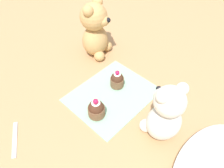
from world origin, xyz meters
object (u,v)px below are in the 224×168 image
Objects in this scene: teddy_bear_cream at (165,114)px; teddy_bear_tan at (95,30)px; cupcake_near_tan_bear at (117,80)px; teaspoon at (15,139)px; cupcake_near_cream_bear at (96,109)px.

teddy_bear_tan is at bearing -87.84° from teddy_bear_cream.
teaspoon is (0.36, -0.07, -0.03)m from cupcake_near_tan_bear.
cupcake_near_tan_bear is (0.08, 0.19, -0.08)m from teddy_bear_tan.
teddy_bear_tan is 1.89× the size of teaspoon.
cupcake_near_cream_bear reaches higher than teaspoon.
teaspoon is (0.31, -0.29, -0.09)m from teddy_bear_cream.
cupcake_near_tan_bear is at bearing -132.35° from teddy_bear_tan.
teddy_bear_tan reaches higher than teaspoon.
cupcake_near_tan_bear is at bearing -164.04° from cupcake_near_cream_bear.
cupcake_near_cream_bear is 0.25m from teaspoon.
cupcake_near_cream_bear is at bearing -44.42° from teddy_bear_cream.
cupcake_near_cream_bear is (0.09, -0.18, -0.06)m from teddy_bear_cream.
teddy_bear_cream is 0.42m from teddy_bear_tan.
teddy_bear_tan reaches higher than cupcake_near_cream_bear.
cupcake_near_tan_bear is (-0.05, -0.22, -0.06)m from teddy_bear_cream.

